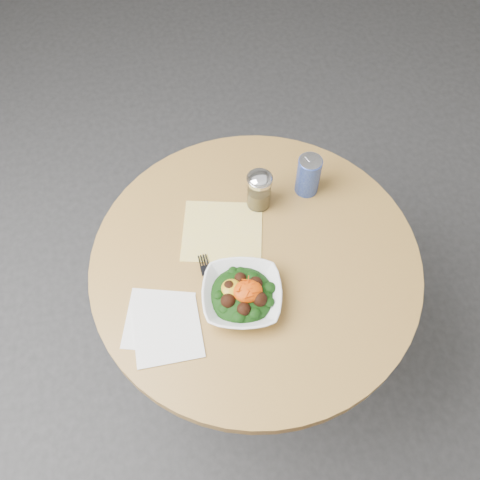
{
  "coord_description": "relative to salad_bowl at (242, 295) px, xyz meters",
  "views": [
    {
      "loc": [
        -0.2,
        -0.69,
        2.01
      ],
      "look_at": [
        -0.04,
        0.03,
        0.81
      ],
      "focal_mm": 40.0,
      "sensor_mm": 36.0,
      "label": 1
    }
  ],
  "objects": [
    {
      "name": "cloth_napkin",
      "position": [
        -0.01,
        0.22,
        -0.03
      ],
      "size": [
        0.27,
        0.25,
        0.0
      ],
      "primitive_type": "cube",
      "rotation": [
        0.0,
        0.0,
        -0.26
      ],
      "color": "yellow",
      "rests_on": "table"
    },
    {
      "name": "table",
      "position": [
        0.06,
        0.11,
        -0.23
      ],
      "size": [
        0.9,
        0.9,
        0.75
      ],
      "color": "black",
      "rests_on": "ground"
    },
    {
      "name": "salad_bowl",
      "position": [
        0.0,
        0.0,
        0.0
      ],
      "size": [
        0.24,
        0.24,
        0.08
      ],
      "color": "white",
      "rests_on": "table"
    },
    {
      "name": "paper_napkins",
      "position": [
        -0.21,
        -0.03,
        -0.03
      ],
      "size": [
        0.21,
        0.23,
        0.0
      ],
      "color": "white",
      "rests_on": "table"
    },
    {
      "name": "ground",
      "position": [
        0.06,
        0.11,
        -0.78
      ],
      "size": [
        6.0,
        6.0,
        0.0
      ],
      "primitive_type": "plane",
      "color": "#2C2C2F",
      "rests_on": "ground"
    },
    {
      "name": "fork",
      "position": [
        -0.08,
        0.06,
        -0.02
      ],
      "size": [
        0.03,
        0.2,
        0.0
      ],
      "color": "black",
      "rests_on": "table"
    },
    {
      "name": "beverage_can",
      "position": [
        0.26,
        0.31,
        0.04
      ],
      "size": [
        0.07,
        0.07,
        0.13
      ],
      "color": "navy",
      "rests_on": "table"
    },
    {
      "name": "spice_shaker",
      "position": [
        0.12,
        0.29,
        0.04
      ],
      "size": [
        0.07,
        0.07,
        0.13
      ],
      "color": "silver",
      "rests_on": "table"
    }
  ]
}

